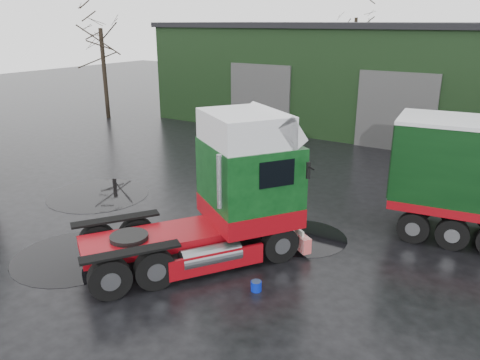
% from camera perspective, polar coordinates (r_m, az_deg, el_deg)
% --- Properties ---
extents(ground, '(100.00, 100.00, 0.00)m').
position_cam_1_polar(ground, '(14.51, -4.91, -7.45)').
color(ground, black).
extents(warehouse, '(32.40, 12.40, 6.30)m').
position_cam_1_polar(warehouse, '(31.03, 21.55, 11.57)').
color(warehouse, black).
rests_on(warehouse, ground).
extents(hero_tractor, '(6.06, 7.09, 4.13)m').
position_cam_1_polar(hero_tractor, '(12.65, -6.57, -1.37)').
color(hero_tractor, '#0B3913').
rests_on(hero_tractor, ground).
extents(wash_bucket, '(0.31, 0.31, 0.26)m').
position_cam_1_polar(wash_bucket, '(11.98, 1.99, -12.79)').
color(wash_bucket, '#071DA2').
rests_on(wash_bucket, ground).
extents(tree_left, '(4.40, 4.40, 8.50)m').
position_cam_1_polar(tree_left, '(33.54, -16.39, 14.44)').
color(tree_left, black).
rests_on(tree_left, ground).
extents(tree_back_a, '(4.40, 4.40, 9.50)m').
position_cam_1_polar(tree_back_a, '(42.67, 13.79, 16.13)').
color(tree_back_a, black).
rests_on(tree_back_a, ground).
extents(puddle_0, '(3.41, 3.41, 0.01)m').
position_cam_1_polar(puddle_0, '(14.38, -19.63, -8.80)').
color(puddle_0, black).
rests_on(puddle_0, ground).
extents(puddle_1, '(2.69, 2.69, 0.01)m').
position_cam_1_polar(puddle_1, '(14.81, 7.75, -6.97)').
color(puddle_1, black).
rests_on(puddle_1, ground).
extents(puddle_2, '(3.88, 3.88, 0.01)m').
position_cam_1_polar(puddle_2, '(18.98, -16.89, -1.72)').
color(puddle_2, black).
rests_on(puddle_2, ground).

